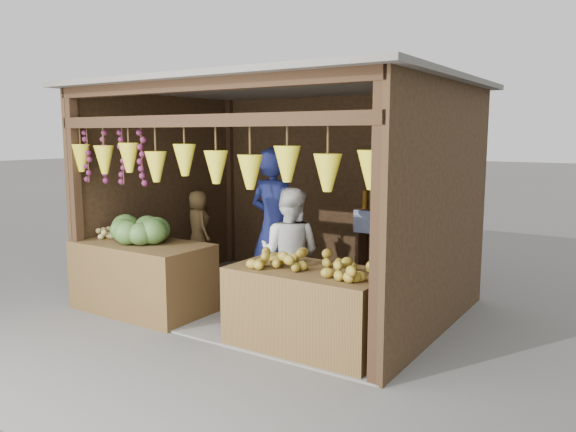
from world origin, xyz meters
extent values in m
plane|color=#514F49|center=(0.00, 0.00, 0.00)|extent=(80.00, 80.00, 0.00)
cube|color=slate|center=(0.00, 0.00, 0.01)|extent=(4.00, 3.00, 0.02)
cube|color=black|center=(0.00, 1.50, 1.30)|extent=(4.00, 0.06, 2.60)
cube|color=black|center=(-2.00, 0.00, 1.30)|extent=(0.06, 3.00, 2.60)
cube|color=black|center=(2.00, 0.00, 1.30)|extent=(0.06, 3.00, 2.60)
cube|color=#605B54|center=(0.00, 0.00, 2.63)|extent=(4.30, 3.30, 0.06)
cube|color=black|center=(-1.94, -1.44, 1.30)|extent=(0.11, 0.11, 2.60)
cube|color=black|center=(1.94, -1.44, 1.30)|extent=(0.11, 0.11, 2.60)
cube|color=black|center=(-1.94, 1.44, 1.30)|extent=(0.11, 0.11, 2.60)
cube|color=black|center=(1.94, 1.44, 1.30)|extent=(0.11, 0.11, 2.60)
cube|color=black|center=(0.00, -1.44, 2.20)|extent=(4.00, 0.12, 0.12)
cube|color=black|center=(0.00, -1.44, 2.54)|extent=(4.00, 0.12, 0.12)
cube|color=#382314|center=(1.05, 1.30, 1.05)|extent=(1.25, 0.30, 0.05)
cube|color=#382314|center=(0.47, 1.30, 0.53)|extent=(0.05, 0.28, 1.05)
cube|color=#382314|center=(1.64, 1.30, 0.53)|extent=(0.05, 0.28, 1.05)
cube|color=blue|center=(1.05, 1.14, 0.92)|extent=(1.25, 0.02, 0.30)
cube|color=#4A3218|center=(-1.20, -1.12, 0.41)|extent=(1.64, 0.85, 0.82)
cube|color=#483118|center=(1.06, -1.05, 0.39)|extent=(1.53, 0.85, 0.79)
cube|color=black|center=(-1.55, 0.24, 0.15)|extent=(0.33, 0.33, 0.31)
imported|color=#121845|center=(-0.03, -0.06, 0.96)|extent=(0.74, 0.52, 1.92)
imported|color=white|center=(0.39, -0.37, 0.74)|extent=(0.81, 0.69, 1.49)
imported|color=brown|center=(-1.55, 0.24, 0.80)|extent=(0.58, 0.50, 0.99)
camera|label=1|loc=(3.77, -5.56, 2.07)|focal=35.00mm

